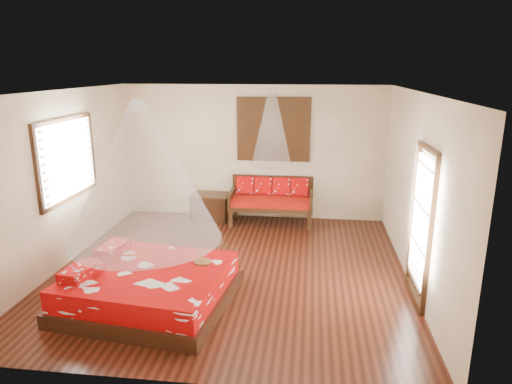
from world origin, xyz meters
TOP-DOWN VIEW (x-y plane):
  - room at (0.00, 0.00)m, footprint 5.54×5.54m
  - bed at (-0.93, -1.21)m, footprint 2.31×2.14m
  - daybed at (0.43, 2.38)m, footprint 1.70×0.76m
  - storage_chest at (-0.87, 2.45)m, footprint 0.84×0.64m
  - shutter_panel at (0.43, 2.72)m, footprint 1.52×0.06m
  - window_left at (-2.71, 0.20)m, footprint 0.10×1.74m
  - glazed_door at (2.72, -0.60)m, footprint 0.08×1.02m
  - wine_tray at (-0.24, -0.89)m, footprint 0.25×0.25m
  - mosquito_net_main at (-0.91, -1.22)m, footprint 1.99×1.99m
  - mosquito_net_daybed at (0.43, 2.25)m, footprint 0.81×0.81m

SIDE VIEW (x-z plane):
  - bed at x=-0.93m, z-range -0.07..0.57m
  - storage_chest at x=-0.87m, z-range 0.00..0.55m
  - daybed at x=0.43m, z-range 0.05..0.99m
  - wine_tray at x=-0.24m, z-range 0.45..0.65m
  - glazed_door at x=2.72m, z-range -0.01..2.15m
  - room at x=0.00m, z-range -0.02..2.82m
  - window_left at x=-2.71m, z-range 1.03..2.37m
  - mosquito_net_main at x=-0.91m, z-range 0.95..2.75m
  - shutter_panel at x=0.43m, z-range 1.24..2.56m
  - mosquito_net_daybed at x=0.43m, z-range 1.25..2.75m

